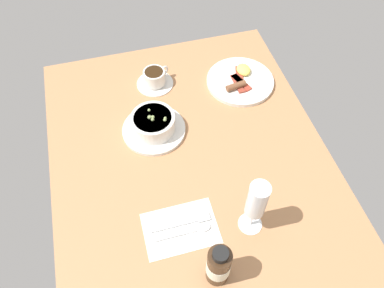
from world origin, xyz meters
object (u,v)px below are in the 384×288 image
(sauce_bottle_brown, at_px, (219,266))
(breakfast_plate, at_px, (240,80))
(porridge_bowl, at_px, (153,124))
(coffee_cup, at_px, (155,78))
(wine_glass, at_px, (257,202))
(cutlery_setting, at_px, (182,228))

(sauce_bottle_brown, xyz_separation_m, breakfast_plate, (-0.63, 0.28, -0.06))
(porridge_bowl, distance_m, coffee_cup, 0.21)
(wine_glass, relative_size, breakfast_plate, 0.84)
(coffee_cup, distance_m, breakfast_plate, 0.30)
(wine_glass, xyz_separation_m, breakfast_plate, (-0.52, 0.15, -0.12))
(coffee_cup, xyz_separation_m, wine_glass, (0.59, 0.14, 0.10))
(sauce_bottle_brown, bearing_deg, breakfast_plate, 155.74)
(coffee_cup, height_order, sauce_bottle_brown, sauce_bottle_brown)
(breakfast_plate, bearing_deg, porridge_bowl, -68.44)
(cutlery_setting, distance_m, coffee_cup, 0.56)
(coffee_cup, distance_m, wine_glass, 0.61)
(porridge_bowl, relative_size, coffee_cup, 1.57)
(breakfast_plate, bearing_deg, coffee_cup, -103.70)
(porridge_bowl, height_order, wine_glass, wine_glass)
(coffee_cup, relative_size, wine_glass, 0.65)
(porridge_bowl, bearing_deg, breakfast_plate, 111.56)
(wine_glass, bearing_deg, coffee_cup, -166.75)
(cutlery_setting, distance_m, breakfast_plate, 0.59)
(cutlery_setting, height_order, breakfast_plate, breakfast_plate)
(cutlery_setting, relative_size, breakfast_plate, 0.84)
(sauce_bottle_brown, height_order, breakfast_plate, sauce_bottle_brown)
(porridge_bowl, xyz_separation_m, wine_glass, (0.38, 0.19, 0.10))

